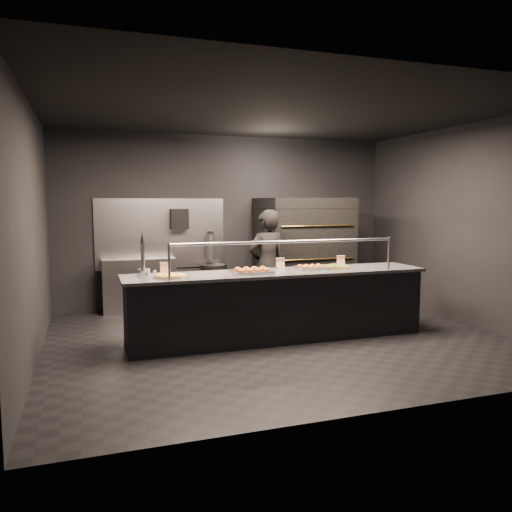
{
  "coord_description": "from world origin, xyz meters",
  "views": [
    {
      "loc": [
        -2.4,
        -6.14,
        1.84
      ],
      "look_at": [
        -0.25,
        0.2,
        1.11
      ],
      "focal_mm": 35.0,
      "sensor_mm": 36.0,
      "label": 1
    }
  ],
  "objects_px": {
    "beer_tap": "(143,263)",
    "worker": "(267,266)",
    "fire_extinguisher": "(211,247)",
    "slider_tray_b": "(311,268)",
    "square_pizza": "(334,267)",
    "towel_dispenser": "(179,219)",
    "round_pizza": "(170,276)",
    "pizza_oven": "(303,252)",
    "service_counter": "(278,305)",
    "trash_bin": "(214,286)",
    "slider_tray_a": "(252,271)",
    "prep_shelf": "(140,285)"
  },
  "relations": [
    {
      "from": "beer_tap",
      "to": "worker",
      "type": "relative_size",
      "value": 0.32
    },
    {
      "from": "fire_extinguisher",
      "to": "beer_tap",
      "type": "relative_size",
      "value": 0.91
    },
    {
      "from": "slider_tray_b",
      "to": "square_pizza",
      "type": "distance_m",
      "value": 0.35
    },
    {
      "from": "towel_dispenser",
      "to": "round_pizza",
      "type": "relative_size",
      "value": 0.78
    },
    {
      "from": "towel_dispenser",
      "to": "worker",
      "type": "relative_size",
      "value": 0.2
    },
    {
      "from": "pizza_oven",
      "to": "round_pizza",
      "type": "bearing_deg",
      "value": -143.84
    },
    {
      "from": "square_pizza",
      "to": "slider_tray_b",
      "type": "bearing_deg",
      "value": -178.76
    },
    {
      "from": "beer_tap",
      "to": "pizza_oven",
      "type": "bearing_deg",
      "value": 29.99
    },
    {
      "from": "service_counter",
      "to": "worker",
      "type": "relative_size",
      "value": 2.38
    },
    {
      "from": "fire_extinguisher",
      "to": "beer_tap",
      "type": "bearing_deg",
      "value": -122.47
    },
    {
      "from": "pizza_oven",
      "to": "trash_bin",
      "type": "distance_m",
      "value": 1.68
    },
    {
      "from": "round_pizza",
      "to": "slider_tray_b",
      "type": "height_order",
      "value": "slider_tray_b"
    },
    {
      "from": "service_counter",
      "to": "square_pizza",
      "type": "bearing_deg",
      "value": 3.69
    },
    {
      "from": "slider_tray_a",
      "to": "worker",
      "type": "xyz_separation_m",
      "value": [
        0.59,
        1.07,
        -0.09
      ]
    },
    {
      "from": "fire_extinguisher",
      "to": "slider_tray_a",
      "type": "xyz_separation_m",
      "value": [
        -0.04,
        -2.46,
        -0.11
      ]
    },
    {
      "from": "beer_tap",
      "to": "worker",
      "type": "height_order",
      "value": "worker"
    },
    {
      "from": "square_pizza",
      "to": "towel_dispenser",
      "type": "bearing_deg",
      "value": 126.84
    },
    {
      "from": "service_counter",
      "to": "beer_tap",
      "type": "bearing_deg",
      "value": 173.6
    },
    {
      "from": "trash_bin",
      "to": "worker",
      "type": "distance_m",
      "value": 1.41
    },
    {
      "from": "beer_tap",
      "to": "square_pizza",
      "type": "xyz_separation_m",
      "value": [
        2.6,
        -0.14,
        -0.14
      ]
    },
    {
      "from": "worker",
      "to": "towel_dispenser",
      "type": "bearing_deg",
      "value": -62.42
    },
    {
      "from": "prep_shelf",
      "to": "square_pizza",
      "type": "relative_size",
      "value": 2.8
    },
    {
      "from": "round_pizza",
      "to": "slider_tray_a",
      "type": "xyz_separation_m",
      "value": [
        1.06,
        -0.02,
        0.02
      ]
    },
    {
      "from": "round_pizza",
      "to": "worker",
      "type": "height_order",
      "value": "worker"
    },
    {
      "from": "service_counter",
      "to": "trash_bin",
      "type": "bearing_deg",
      "value": 98.65
    },
    {
      "from": "beer_tap",
      "to": "slider_tray_b",
      "type": "xyz_separation_m",
      "value": [
        2.25,
        -0.15,
        -0.13
      ]
    },
    {
      "from": "trash_bin",
      "to": "worker",
      "type": "height_order",
      "value": "worker"
    },
    {
      "from": "prep_shelf",
      "to": "beer_tap",
      "type": "bearing_deg",
      "value": -94.11
    },
    {
      "from": "slider_tray_b",
      "to": "service_counter",
      "type": "bearing_deg",
      "value": -174.6
    },
    {
      "from": "prep_shelf",
      "to": "slider_tray_a",
      "type": "bearing_deg",
      "value": -63.04
    },
    {
      "from": "round_pizza",
      "to": "worker",
      "type": "relative_size",
      "value": 0.26
    },
    {
      "from": "service_counter",
      "to": "slider_tray_a",
      "type": "height_order",
      "value": "service_counter"
    },
    {
      "from": "prep_shelf",
      "to": "slider_tray_b",
      "type": "height_order",
      "value": "slider_tray_b"
    },
    {
      "from": "service_counter",
      "to": "slider_tray_b",
      "type": "bearing_deg",
      "value": 5.4
    },
    {
      "from": "service_counter",
      "to": "towel_dispenser",
      "type": "height_order",
      "value": "towel_dispenser"
    },
    {
      "from": "service_counter",
      "to": "towel_dispenser",
      "type": "bearing_deg",
      "value": 110.63
    },
    {
      "from": "slider_tray_a",
      "to": "beer_tap",
      "type": "bearing_deg",
      "value": 169.43
    },
    {
      "from": "slider_tray_b",
      "to": "beer_tap",
      "type": "bearing_deg",
      "value": 176.21
    },
    {
      "from": "towel_dispenser",
      "to": "fire_extinguisher",
      "type": "height_order",
      "value": "towel_dispenser"
    },
    {
      "from": "prep_shelf",
      "to": "worker",
      "type": "bearing_deg",
      "value": -35.97
    },
    {
      "from": "pizza_oven",
      "to": "beer_tap",
      "type": "height_order",
      "value": "pizza_oven"
    },
    {
      "from": "service_counter",
      "to": "beer_tap",
      "type": "xyz_separation_m",
      "value": [
        -1.75,
        0.2,
        0.61
      ]
    },
    {
      "from": "prep_shelf",
      "to": "pizza_oven",
      "type": "bearing_deg",
      "value": -8.54
    },
    {
      "from": "towel_dispenser",
      "to": "worker",
      "type": "bearing_deg",
      "value": -51.35
    },
    {
      "from": "slider_tray_a",
      "to": "square_pizza",
      "type": "distance_m",
      "value": 1.25
    },
    {
      "from": "fire_extinguisher",
      "to": "slider_tray_a",
      "type": "height_order",
      "value": "fire_extinguisher"
    },
    {
      "from": "towel_dispenser",
      "to": "beer_tap",
      "type": "xyz_separation_m",
      "value": [
        -0.85,
        -2.19,
        -0.47
      ]
    },
    {
      "from": "slider_tray_b",
      "to": "trash_bin",
      "type": "distance_m",
      "value": 2.4
    },
    {
      "from": "prep_shelf",
      "to": "fire_extinguisher",
      "type": "distance_m",
      "value": 1.39
    },
    {
      "from": "slider_tray_b",
      "to": "worker",
      "type": "distance_m",
      "value": 1.01
    }
  ]
}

